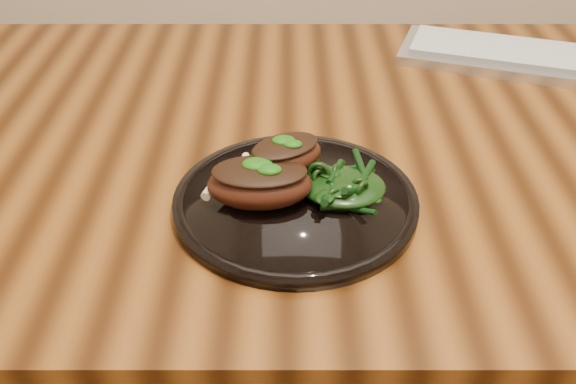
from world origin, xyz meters
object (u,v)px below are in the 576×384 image
object	(u,v)px
plate	(296,201)
keyboard	(556,61)
lamb_chop_front	(259,182)
desk	(444,182)
greens_heap	(344,182)

from	to	relation	value
plate	keyboard	distance (m)	0.56
lamb_chop_front	keyboard	xyz separation A→B (m)	(0.46, 0.39, -0.03)
desk	plate	size ratio (longest dim) A/B	5.86
lamb_chop_front	keyboard	bearing A→B (deg)	40.04
lamb_chop_front	keyboard	size ratio (longest dim) A/B	0.24
desk	plate	distance (m)	0.29
keyboard	greens_heap	bearing A→B (deg)	-134.58
plate	keyboard	xyz separation A→B (m)	(0.42, 0.38, 0.00)
greens_heap	keyboard	distance (m)	0.52
keyboard	lamb_chop_front	bearing A→B (deg)	-139.96
plate	greens_heap	size ratio (longest dim) A/B	2.92
lamb_chop_front	greens_heap	xyz separation A→B (m)	(0.09, 0.01, -0.01)
plate	keyboard	world-z (taller)	keyboard
desk	greens_heap	size ratio (longest dim) A/B	17.10
plate	greens_heap	distance (m)	0.06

